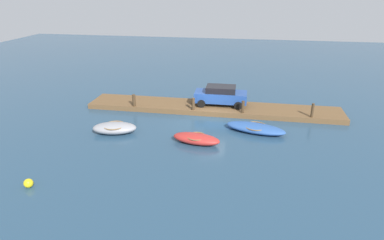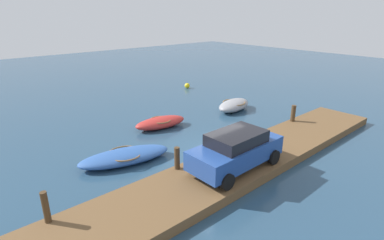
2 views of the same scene
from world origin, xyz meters
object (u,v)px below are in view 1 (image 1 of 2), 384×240
mooring_post_west (312,110)px  mooring_post_mid_east (193,104)px  mooring_post_mid_west (243,107)px  dinghy_red (196,139)px  marker_buoy (28,183)px  rowboat_blue (256,128)px  rowboat_grey (115,128)px  parked_car (221,95)px  mooring_post_east (134,100)px

mooring_post_west → mooring_post_mid_east: mooring_post_west is taller
mooring_post_west → mooring_post_mid_west: 5.14m
dinghy_red → marker_buoy: size_ratio=7.01×
rowboat_blue → rowboat_grey: size_ratio=1.36×
parked_car → marker_buoy: bearing=56.3°
dinghy_red → mooring_post_mid_east: (1.10, -5.12, 0.54)m
rowboat_blue → dinghy_red: 4.55m
mooring_post_west → mooring_post_east: size_ratio=1.09×
mooring_post_west → parked_car: parked_car is taller
rowboat_grey → rowboat_blue: bearing=-179.8°
parked_car → mooring_post_east: bearing=11.8°
rowboat_grey → mooring_post_mid_east: bearing=-147.5°
mooring_post_west → mooring_post_east: (13.94, 0.00, -0.05)m
rowboat_blue → mooring_post_mid_east: (4.90, -2.61, 0.58)m
rowboat_grey → mooring_post_mid_west: 9.78m
mooring_post_east → parked_car: 7.11m
rowboat_grey → dinghy_red: bearing=163.2°
mooring_post_mid_east → mooring_post_mid_west: bearing=180.0°
mooring_post_west → mooring_post_east: bearing=0.0°
rowboat_blue → marker_buoy: (11.41, 9.01, -0.07)m
rowboat_blue → dinghy_red: dinghy_red is taller
rowboat_blue → marker_buoy: rowboat_blue is taller
marker_buoy → dinghy_red: bearing=-139.5°
mooring_post_west → marker_buoy: bearing=36.8°
rowboat_grey → marker_buoy: rowboat_grey is taller
marker_buoy → mooring_post_mid_east: bearing=-119.2°
rowboat_blue → mooring_post_west: 4.94m
mooring_post_east → mooring_post_mid_east: bearing=180.0°
dinghy_red → marker_buoy: bearing=49.7°
parked_car → dinghy_red: bearing=81.4°
rowboat_blue → mooring_post_mid_west: mooring_post_mid_west is taller
marker_buoy → rowboat_grey: bearing=-103.7°
parked_car → mooring_post_mid_west: bearing=139.7°
mooring_post_mid_west → rowboat_grey: bearing=27.5°
dinghy_red → mooring_post_mid_east: 5.27m
rowboat_blue → mooring_post_east: bearing=-0.8°
dinghy_red → marker_buoy: (7.61, 6.50, -0.11)m
rowboat_grey → mooring_post_west: 14.53m
rowboat_blue → rowboat_grey: bearing=25.2°
rowboat_blue → parked_car: bearing=-41.2°
rowboat_blue → dinghy_red: (3.80, 2.51, 0.04)m
dinghy_red → mooring_post_east: (6.00, -5.12, 0.55)m
dinghy_red → rowboat_grey: bearing=3.2°
mooring_post_mid_west → mooring_post_mid_east: (3.90, 0.00, -0.00)m
rowboat_blue → mooring_post_east: (9.80, -2.61, 0.59)m
mooring_post_mid_west → parked_car: (1.87, -1.55, 0.36)m
rowboat_blue → mooring_post_west: mooring_post_west is taller
rowboat_blue → mooring_post_mid_east: size_ratio=4.62×
mooring_post_mid_west → mooring_post_mid_east: 3.90m
rowboat_blue → mooring_post_east: 10.16m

